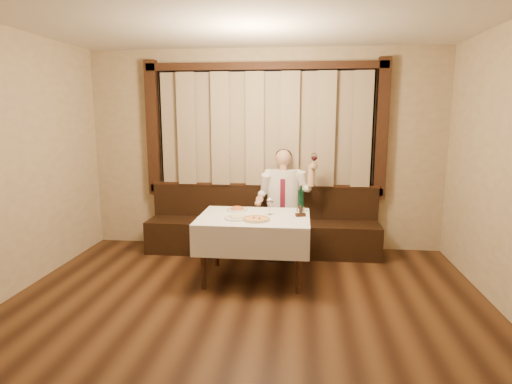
# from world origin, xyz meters

# --- Properties ---
(room) EXTENTS (5.01, 6.01, 2.81)m
(room) POSITION_xyz_m (-0.00, 0.97, 1.50)
(room) COLOR black
(room) RESTS_ON ground
(banquette) EXTENTS (3.20, 0.61, 0.94)m
(banquette) POSITION_xyz_m (0.00, 2.72, 0.31)
(banquette) COLOR black
(banquette) RESTS_ON ground
(dining_table) EXTENTS (1.27, 0.97, 0.76)m
(dining_table) POSITION_xyz_m (0.00, 1.70, 0.65)
(dining_table) COLOR black
(dining_table) RESTS_ON ground
(pizza) EXTENTS (0.31, 0.31, 0.03)m
(pizza) POSITION_xyz_m (0.05, 1.50, 0.77)
(pizza) COLOR white
(pizza) RESTS_ON dining_table
(pasta_red) EXTENTS (0.26, 0.26, 0.09)m
(pasta_red) POSITION_xyz_m (-0.24, 1.97, 0.79)
(pasta_red) COLOR white
(pasta_red) RESTS_ON dining_table
(pasta_cream) EXTENTS (0.29, 0.29, 0.10)m
(pasta_cream) POSITION_xyz_m (-0.17, 1.55, 0.80)
(pasta_cream) COLOR white
(pasta_cream) RESTS_ON dining_table
(green_bottle) EXTENTS (0.07, 0.07, 0.32)m
(green_bottle) POSITION_xyz_m (0.53, 1.99, 0.89)
(green_bottle) COLOR #0D4027
(green_bottle) RESTS_ON dining_table
(table_wine_glass) EXTENTS (0.08, 0.08, 0.20)m
(table_wine_glass) POSITION_xyz_m (0.17, 1.79, 0.90)
(table_wine_glass) COLOR white
(table_wine_glass) RESTS_ON dining_table
(cruet_caddy) EXTENTS (0.12, 0.09, 0.12)m
(cruet_caddy) POSITION_xyz_m (0.53, 1.74, 0.80)
(cruet_caddy) COLOR black
(cruet_caddy) RESTS_ON dining_table
(seated_man) EXTENTS (0.80, 0.60, 1.44)m
(seated_man) POSITION_xyz_m (0.29, 2.63, 0.84)
(seated_man) COLOR black
(seated_man) RESTS_ON ground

